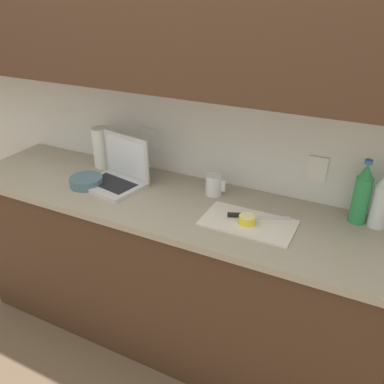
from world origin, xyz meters
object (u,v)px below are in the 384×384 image
Objects in this scene: laptop at (118,173)px; knife at (248,216)px; measuring_cup at (214,185)px; paper_towel_roll at (102,148)px; bottle_green_soda at (362,194)px; lemon_half_cut at (247,220)px; bowl_white at (86,181)px; cutting_board at (248,223)px; bottle_oil_tall at (382,200)px.

laptop is 1.26× the size of knife.
paper_towel_roll is (-0.72, 0.04, 0.06)m from measuring_cup.
laptop is 1.16× the size of bottle_green_soda.
laptop is 0.52m from measuring_cup.
bowl_white is at bearing -179.40° from lemon_half_cut.
bottle_green_soda is at bearing 28.81° from cutting_board.
bottle_oil_tall reaches higher than paper_towel_roll.
knife is at bearing 8.18° from laptop.
laptop reaches higher than bowl_white.
bowl_white is at bearing -168.87° from bottle_green_soda.
bottle_green_soda is at bearing 0.53° from paper_towel_roll.
lemon_half_cut is at bearing -153.93° from bottle_oil_tall.
measuring_cup is at bearing -175.88° from bottle_green_soda.
bottle_oil_tall is (0.51, 0.24, 0.12)m from cutting_board.
bottle_oil_tall is 1.19× the size of paper_towel_roll.
lemon_half_cut is at bearing -96.47° from knife.
lemon_half_cut is 0.58m from bottle_oil_tall.
bottle_green_soda is at bearing 30.22° from lemon_half_cut.
measuring_cup reaches higher than lemon_half_cut.
laptop is 1.51× the size of paper_towel_roll.
cutting_board is 0.51m from bottle_green_soda.
bowl_white is at bearing -134.42° from laptop.
paper_towel_roll is (-0.08, 0.25, 0.09)m from bowl_white.
laptop is 0.85× the size of cutting_board.
lemon_half_cut is 0.89m from bowl_white.
bottle_oil_tall is at bearing 18.37° from laptop.
bottle_oil_tall is 0.77m from measuring_cup.
measuring_cup is (0.50, 0.12, -0.01)m from laptop.
laptop reaches higher than knife.
bowl_white reaches higher than knife.
cutting_board is at bearing -12.93° from paper_towel_roll.
paper_towel_roll is at bearing 167.07° from cutting_board.
bottle_oil_tall is at bearing 24.78° from cutting_board.
paper_towel_roll is at bearing 107.38° from bowl_white.
bottle_oil_tall reaches higher than lemon_half_cut.
bottle_green_soda is (1.18, 0.16, 0.08)m from laptop.
laptop reaches higher than cutting_board.
lemon_half_cut is 0.27× the size of bottle_oil_tall.
knife is (0.74, -0.04, -0.04)m from laptop.
lemon_half_cut is at bearing -38.89° from measuring_cup.
bottle_oil_tall is 1.48m from paper_towel_roll.
bottle_green_soda is at bearing 11.13° from bowl_white.
laptop is at bearing -172.07° from bottle_green_soda.
bowl_white reaches higher than lemon_half_cut.
paper_towel_roll reaches higher than cutting_board.
bottle_green_soda is 1.75× the size of bowl_white.
laptop is at bearing -172.57° from bottle_oil_tall.
laptop is at bearing 34.63° from bowl_white.
bottle_green_soda is 0.69m from measuring_cup.
lemon_half_cut is (0.75, -0.09, -0.03)m from laptop.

